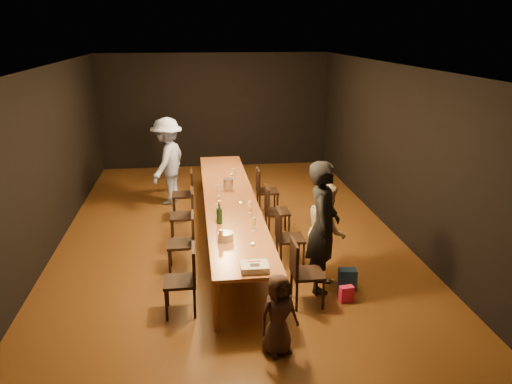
{
  "coord_description": "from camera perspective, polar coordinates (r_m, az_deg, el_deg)",
  "views": [
    {
      "loc": [
        -0.61,
        -8.28,
        3.58
      ],
      "look_at": [
        0.4,
        -0.48,
        1.0
      ],
      "focal_mm": 35.0,
      "sensor_mm": 36.0,
      "label": 1
    }
  ],
  "objects": [
    {
      "name": "wineglass_4",
      "position": [
        8.86,
        -4.29,
        0.17
      ],
      "size": [
        0.06,
        0.06,
        0.21
      ],
      "primitive_type": null,
      "color": "silver",
      "rests_on": "table"
    },
    {
      "name": "man_blue",
      "position": [
        10.69,
        -10.06,
        3.48
      ],
      "size": [
        1.08,
        1.36,
        1.84
      ],
      "primitive_type": "imported",
      "rotation": [
        0.0,
        0.0,
        -1.95
      ],
      "color": "#8DA3DA",
      "rests_on": "ground"
    },
    {
      "name": "woman_birthday",
      "position": [
        7.05,
        7.67,
        -3.95
      ],
      "size": [
        0.65,
        0.8,
        1.89
      ],
      "primitive_type": "imported",
      "rotation": [
        0.0,
        0.0,
        1.25
      ],
      "color": "black",
      "rests_on": "ground"
    },
    {
      "name": "wineglass_2",
      "position": [
        7.9,
        -4.39,
        -2.08
      ],
      "size": [
        0.06,
        0.06,
        0.21
      ],
      "primitive_type": null,
      "color": "silver",
      "rests_on": "table"
    },
    {
      "name": "chair_right_3",
      "position": [
        10.09,
        1.31,
        0.17
      ],
      "size": [
        0.42,
        0.42,
        0.93
      ],
      "primitive_type": null,
      "rotation": [
        0.0,
        0.0,
        -1.57
      ],
      "color": "black",
      "rests_on": "ground"
    },
    {
      "name": "plate_stack",
      "position": [
        7.01,
        -3.5,
        -5.12
      ],
      "size": [
        0.25,
        0.25,
        0.12
      ],
      "primitive_type": "cylinder",
      "rotation": [
        0.0,
        0.0,
        0.15
      ],
      "color": "silver",
      "rests_on": "table"
    },
    {
      "name": "tealight_near",
      "position": [
        6.88,
        -0.38,
        -6.0
      ],
      "size": [
        0.05,
        0.05,
        0.03
      ],
      "primitive_type": "cylinder",
      "color": "#B2B7B2",
      "rests_on": "table"
    },
    {
      "name": "chair_right_0",
      "position": [
        6.81,
        5.92,
        -9.15
      ],
      "size": [
        0.42,
        0.42,
        0.93
      ],
      "primitive_type": null,
      "rotation": [
        0.0,
        0.0,
        -1.57
      ],
      "color": "black",
      "rests_on": "ground"
    },
    {
      "name": "table",
      "position": [
        8.79,
        -2.99,
        -0.98
      ],
      "size": [
        0.9,
        6.0,
        0.75
      ],
      "color": "brown",
      "rests_on": "ground"
    },
    {
      "name": "chair_right_1",
      "position": [
        7.87,
        3.94,
        -5.19
      ],
      "size": [
        0.42,
        0.42,
        0.93
      ],
      "primitive_type": null,
      "rotation": [
        0.0,
        0.0,
        -1.57
      ],
      "color": "black",
      "rests_on": "ground"
    },
    {
      "name": "ice_bucket",
      "position": [
        9.21,
        -3.2,
        0.89
      ],
      "size": [
        0.22,
        0.22,
        0.2
      ],
      "primitive_type": "cylinder",
      "rotation": [
        0.0,
        0.0,
        -0.2
      ],
      "color": "#B5B5BA",
      "rests_on": "table"
    },
    {
      "name": "chair_left_1",
      "position": [
        7.74,
        -8.56,
        -5.79
      ],
      "size": [
        0.42,
        0.42,
        0.93
      ],
      "primitive_type": null,
      "rotation": [
        0.0,
        0.0,
        1.57
      ],
      "color": "black",
      "rests_on": "ground"
    },
    {
      "name": "child",
      "position": [
        5.84,
        2.58,
        -13.79
      ],
      "size": [
        0.56,
        0.46,
        0.98
      ],
      "primitive_type": "imported",
      "rotation": [
        0.0,
        0.0,
        0.35
      ],
      "color": "#3F2A23",
      "rests_on": "ground"
    },
    {
      "name": "wineglass_3",
      "position": [
        8.01,
        -0.73,
        -1.73
      ],
      "size": [
        0.06,
        0.06,
        0.21
      ],
      "primitive_type": null,
      "color": "beige",
      "rests_on": "table"
    },
    {
      "name": "wineglass_5",
      "position": [
        9.87,
        -2.64,
        2.1
      ],
      "size": [
        0.06,
        0.06,
        0.21
      ],
      "primitive_type": null,
      "color": "silver",
      "rests_on": "table"
    },
    {
      "name": "chair_right_2",
      "position": [
        8.97,
        2.46,
        -2.18
      ],
      "size": [
        0.42,
        0.42,
        0.93
      ],
      "primitive_type": null,
      "rotation": [
        0.0,
        0.0,
        -1.57
      ],
      "color": "black",
      "rests_on": "ground"
    },
    {
      "name": "champagne_bottle",
      "position": [
        7.59,
        -4.22,
        -2.32
      ],
      "size": [
        0.1,
        0.1,
        0.36
      ],
      "primitive_type": null,
      "rotation": [
        0.0,
        0.0,
        0.17
      ],
      "color": "black",
      "rests_on": "table"
    },
    {
      "name": "chair_left_2",
      "position": [
        8.85,
        -8.46,
        -2.65
      ],
      "size": [
        0.42,
        0.42,
        0.93
      ],
      "primitive_type": null,
      "rotation": [
        0.0,
        0.0,
        1.57
      ],
      "color": "black",
      "rests_on": "ground"
    },
    {
      "name": "room_shell",
      "position": [
        8.44,
        -3.14,
        7.87
      ],
      "size": [
        6.04,
        10.04,
        3.02
      ],
      "color": "black",
      "rests_on": "ground"
    },
    {
      "name": "gift_bag_blue",
      "position": [
        7.39,
        10.4,
        -9.77
      ],
      "size": [
        0.26,
        0.19,
        0.31
      ],
      "primitive_type": "cube",
      "rotation": [
        0.0,
        0.0,
        -0.08
      ],
      "color": "#24549D",
      "rests_on": "ground"
    },
    {
      "name": "ground",
      "position": [
        9.04,
        -2.92,
        -5.19
      ],
      "size": [
        10.0,
        10.0,
        0.0
      ],
      "primitive_type": "plane",
      "color": "#411E10",
      "rests_on": "ground"
    },
    {
      "name": "gift_bag_red",
      "position": [
        7.1,
        10.3,
        -11.39
      ],
      "size": [
        0.21,
        0.13,
        0.23
      ],
      "primitive_type": "cube",
      "rotation": [
        0.0,
        0.0,
        0.14
      ],
      "color": "#DC215A",
      "rests_on": "ground"
    },
    {
      "name": "tealight_far",
      "position": [
        10.11,
        -2.78,
        1.98
      ],
      "size": [
        0.05,
        0.05,
        0.03
      ],
      "primitive_type": "cylinder",
      "color": "#B2B7B2",
      "rests_on": "table"
    },
    {
      "name": "tealight_mid",
      "position": [
        8.45,
        -1.79,
        -1.31
      ],
      "size": [
        0.05,
        0.05,
        0.03
      ],
      "primitive_type": "cylinder",
      "color": "#B2B7B2",
      "rests_on": "table"
    },
    {
      "name": "chair_left_3",
      "position": [
        9.98,
        -8.39,
        -0.22
      ],
      "size": [
        0.42,
        0.42,
        0.93
      ],
      "primitive_type": null,
      "rotation": [
        0.0,
        0.0,
        1.57
      ],
      "color": "black",
      "rests_on": "ground"
    },
    {
      "name": "wineglass_0",
      "position": [
        6.91,
        -4.02,
        -5.12
      ],
      "size": [
        0.06,
        0.06,
        0.21
      ],
      "primitive_type": null,
      "color": "beige",
      "rests_on": "table"
    },
    {
      "name": "birthday_cake",
      "position": [
        6.21,
        -0.18,
        -8.55
      ],
      "size": [
        0.35,
        0.28,
        0.08
      ],
      "rotation": [
        0.0,
        0.0,
        -0.02
      ],
      "color": "white",
      "rests_on": "table"
    },
    {
      "name": "chair_left_0",
      "position": [
        6.66,
        -8.7,
        -9.96
      ],
      "size": [
        0.42,
        0.42,
        0.93
      ],
      "primitive_type": null,
      "rotation": [
        0.0,
        0.0,
        1.57
      ],
      "color": "black",
      "rests_on": "ground"
    },
    {
      "name": "woman_tan",
      "position": [
        7.53,
        8.02,
        -4.29
      ],
      "size": [
        0.63,
        0.77,
        1.46
      ],
      "primitive_type": "imported",
      "rotation": [
        0.0,
        0.0,
        1.45
      ],
      "color": "beige",
      "rests_on": "ground"
    },
    {
      "name": "wineglass_1",
      "position": [
        7.32,
        -0.27,
        -3.7
      ],
      "size": [
        0.06,
        0.06,
        0.21
      ],
      "primitive_type": null,
      "color": "beige",
      "rests_on": "table"
    }
  ]
}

